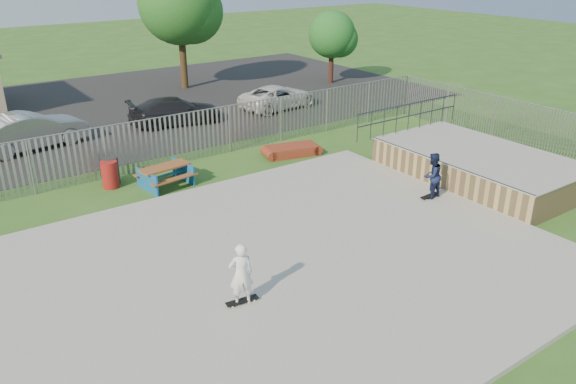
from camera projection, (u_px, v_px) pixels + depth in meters
ground at (281, 268)px, 15.03m from camera, size 120.00×120.00×0.00m
concrete_slab at (281, 265)px, 15.00m from camera, size 15.00×12.00×0.15m
quarter_pipe at (477, 165)px, 20.62m from camera, size 5.50×7.05×2.19m
fence at (227, 174)px, 18.61m from camera, size 26.04×16.02×2.00m
picnic_table at (166, 176)px, 20.12m from camera, size 1.99×1.71×0.76m
funbox at (292, 150)px, 23.26m from camera, size 2.19×1.45×0.40m
trash_bin_red at (110, 175)px, 19.96m from camera, size 0.59×0.59×0.98m
trash_bin_grey at (111, 170)px, 20.31m from camera, size 0.60×0.60×0.99m
parking_lot at (75, 113)px, 29.29m from camera, size 40.00×18.00×0.02m
car_silver at (30, 131)px, 23.77m from camera, size 4.95×2.56×1.55m
car_dark at (175, 111)px, 27.23m from camera, size 4.71×2.56×1.30m
car_white at (278, 97)px, 30.01m from camera, size 4.61×2.56×1.22m
tree_mid at (179, 3)px, 32.75m from camera, size 4.82×4.82×7.43m
tree_right at (332, 35)px, 34.91m from camera, size 2.92×2.92×4.50m
skateboard_a at (430, 196)px, 18.94m from camera, size 0.81×0.25×0.08m
skateboard_b at (242, 301)px, 13.25m from camera, size 0.82×0.29×0.08m
skater_navy at (432, 176)px, 18.65m from camera, size 0.80×0.65×1.57m
skater_white at (241, 274)px, 12.96m from camera, size 0.66×0.53×1.57m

